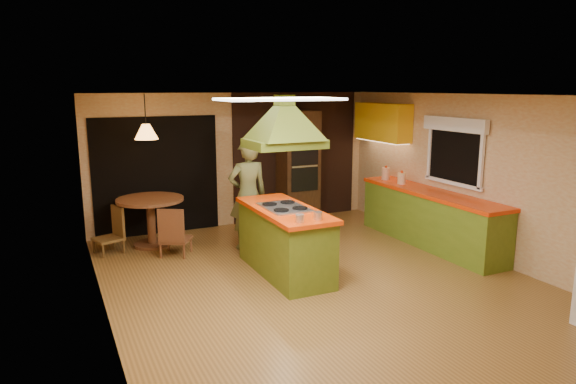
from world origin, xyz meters
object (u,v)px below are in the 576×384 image
kitchen_island (285,240)px  man (248,195)px  dining_table (151,212)px  canister_large (386,174)px  wall_oven (298,167)px

kitchen_island → man: bearing=92.5°
dining_table → kitchen_island: bearing=-55.1°
man → canister_large: 2.75m
kitchen_island → dining_table: (-1.47, 2.10, 0.09)m
kitchen_island → dining_table: size_ratio=1.76×
kitchen_island → wall_oven: wall_oven is taller
kitchen_island → wall_oven: size_ratio=0.89×
canister_large → man: bearing=-178.6°
kitchen_island → man: man is taller
man → dining_table: bearing=-28.4°
wall_oven → kitchen_island: bearing=-119.6°
kitchen_island → dining_table: 2.56m
man → wall_oven: bearing=-140.1°
dining_table → canister_large: 4.25m
canister_large → kitchen_island: bearing=-153.0°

